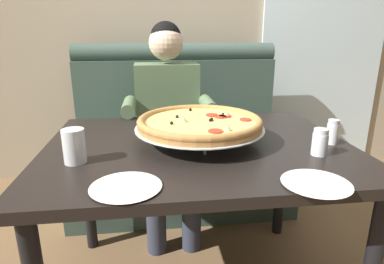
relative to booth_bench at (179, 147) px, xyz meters
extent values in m
cube|color=tan|center=(0.00, 0.57, 1.00)|extent=(6.00, 0.12, 2.80)
cube|color=white|center=(1.30, 0.50, 1.00)|extent=(1.10, 0.02, 2.80)
cube|color=#384C42|center=(0.00, -0.13, -0.17)|extent=(1.50, 0.60, 0.46)
cube|color=#384C42|center=(0.00, 0.26, 0.29)|extent=(1.50, 0.18, 0.65)
cylinder|color=#384C42|center=(0.00, 0.26, 0.66)|extent=(1.50, 0.14, 0.14)
cube|color=black|center=(0.00, -0.95, 0.34)|extent=(1.27, 0.97, 0.04)
cylinder|color=black|center=(-0.57, -0.54, -0.04)|extent=(0.06, 0.06, 0.72)
cylinder|color=black|center=(0.57, -0.54, -0.04)|extent=(0.06, 0.06, 0.72)
cube|color=#2D3342|center=(-0.09, -0.38, 0.14)|extent=(0.34, 0.40, 0.15)
cylinder|color=#2D3342|center=(-0.19, -0.63, -0.17)|extent=(0.11, 0.11, 0.46)
cylinder|color=#2D3342|center=(0.01, -0.63, -0.17)|extent=(0.11, 0.11, 0.46)
cube|color=#56704C|center=(-0.09, -0.16, 0.34)|extent=(0.40, 0.22, 0.56)
cylinder|color=#56704C|center=(-0.32, -0.38, 0.40)|extent=(0.08, 0.28, 0.08)
cylinder|color=#56704C|center=(0.14, -0.38, 0.40)|extent=(0.08, 0.28, 0.08)
sphere|color=beige|center=(-0.09, -0.18, 0.75)|extent=(0.21, 0.21, 0.21)
sphere|color=black|center=(-0.09, -0.17, 0.78)|extent=(0.19, 0.19, 0.19)
cylinder|color=silver|center=(0.01, -1.08, 0.39)|extent=(0.01, 0.01, 0.06)
cylinder|color=silver|center=(-0.12, -0.86, 0.39)|extent=(0.01, 0.01, 0.06)
cylinder|color=silver|center=(0.13, -0.86, 0.39)|extent=(0.01, 0.01, 0.06)
torus|color=silver|center=(0.01, -0.94, 0.42)|extent=(0.30, 0.30, 0.01)
cylinder|color=silver|center=(0.01, -0.94, 0.42)|extent=(0.55, 0.55, 0.00)
cylinder|color=#B77F42|center=(0.01, -0.94, 0.44)|extent=(0.52, 0.52, 0.02)
torus|color=#B77F42|center=(0.01, -0.94, 0.45)|extent=(0.53, 0.53, 0.03)
cylinder|color=#EFCC6B|center=(0.01, -0.94, 0.45)|extent=(0.46, 0.46, 0.01)
cylinder|color=red|center=(0.20, -0.96, 0.46)|extent=(0.05, 0.05, 0.01)
cylinder|color=red|center=(0.04, -1.10, 0.46)|extent=(0.06, 0.06, 0.01)
cylinder|color=red|center=(0.07, -0.86, 0.46)|extent=(0.05, 0.05, 0.01)
cylinder|color=red|center=(0.11, -0.89, 0.46)|extent=(0.05, 0.05, 0.01)
cylinder|color=red|center=(0.13, -0.88, 0.46)|extent=(0.05, 0.05, 0.01)
sphere|color=black|center=(-0.01, -0.76, 0.46)|extent=(0.01, 0.01, 0.01)
sphere|color=black|center=(0.06, -0.94, 0.46)|extent=(0.01, 0.01, 0.01)
sphere|color=black|center=(-0.08, -0.88, 0.46)|extent=(0.01, 0.01, 0.01)
sphere|color=black|center=(-0.11, -0.98, 0.46)|extent=(0.01, 0.01, 0.01)
sphere|color=black|center=(0.13, -0.86, 0.46)|extent=(0.01, 0.01, 0.01)
sphere|color=black|center=(0.05, -0.95, 0.46)|extent=(0.01, 0.01, 0.01)
cone|color=#CCC675|center=(-0.06, -0.95, 0.47)|extent=(0.04, 0.04, 0.02)
cone|color=#CCC675|center=(0.09, -1.09, 0.47)|extent=(0.04, 0.04, 0.02)
cone|color=#CCC675|center=(0.14, -0.87, 0.47)|extent=(0.04, 0.04, 0.02)
cylinder|color=white|center=(0.56, -1.02, 0.40)|extent=(0.05, 0.05, 0.08)
cylinder|color=#A82D19|center=(0.56, -1.02, 0.38)|extent=(0.04, 0.04, 0.04)
cylinder|color=silver|center=(0.56, -1.02, 0.45)|extent=(0.05, 0.05, 0.02)
cylinder|color=white|center=(0.44, -1.14, 0.40)|extent=(0.06, 0.06, 0.08)
cylinder|color=silver|center=(0.44, -1.14, 0.39)|extent=(0.05, 0.05, 0.05)
cylinder|color=silver|center=(0.44, -1.14, 0.45)|extent=(0.05, 0.05, 0.02)
cylinder|color=white|center=(-0.28, -1.33, 0.36)|extent=(0.15, 0.15, 0.01)
cone|color=white|center=(-0.28, -1.33, 0.37)|extent=(0.22, 0.22, 0.01)
cylinder|color=white|center=(0.31, -1.38, 0.36)|extent=(0.15, 0.15, 0.01)
cone|color=white|center=(0.31, -1.38, 0.37)|extent=(0.22, 0.22, 0.01)
cylinder|color=silver|center=(-0.47, -1.10, 0.42)|extent=(0.08, 0.08, 0.13)
cylinder|color=gold|center=(-0.47, -1.10, 0.40)|extent=(0.07, 0.07, 0.09)
cylinder|color=black|center=(1.52, 1.37, -0.18)|extent=(0.02, 0.02, 0.44)
cylinder|color=black|center=(1.26, 1.41, -0.18)|extent=(0.02, 0.02, 0.44)
cylinder|color=black|center=(1.48, 1.11, -0.18)|extent=(0.02, 0.02, 0.44)
cylinder|color=black|center=(1.22, 1.15, -0.18)|extent=(0.02, 0.02, 0.44)
cylinder|color=black|center=(1.37, 1.26, 0.05)|extent=(0.40, 0.40, 0.02)
cube|color=black|center=(1.35, 1.10, 0.25)|extent=(0.32, 0.07, 0.42)
camera|label=1|loc=(-0.19, -2.24, 0.81)|focal=30.43mm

